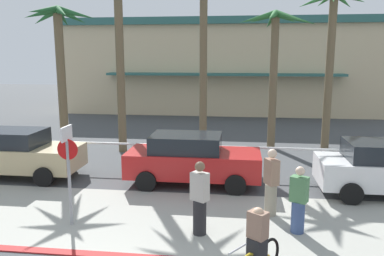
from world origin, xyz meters
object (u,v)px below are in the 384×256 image
at_px(palm_tree_4, 276,44).
at_px(pedestrian_0, 299,203).
at_px(palm_tree_3, 205,18).
at_px(pedestrian_2, 271,185).
at_px(stop_sign_bike_lane, 68,161).
at_px(palm_tree_1, 59,44).
at_px(pedestrian_1, 200,201).
at_px(car_tan_1, 16,153).
at_px(palm_tree_2, 120,9).
at_px(car_red_2, 192,159).
at_px(palm_tree_5, 331,32).
at_px(cyclist_yellow_1, 256,247).

distance_m(palm_tree_4, pedestrian_0, 9.80).
height_order(palm_tree_3, pedestrian_2, palm_tree_3).
relative_size(stop_sign_bike_lane, palm_tree_1, 0.41).
bearing_deg(palm_tree_1, pedestrian_1, -46.25).
distance_m(car_tan_1, pedestrian_0, 9.85).
xyz_separation_m(palm_tree_2, car_red_2, (3.58, -4.11, -5.30)).
bearing_deg(palm_tree_2, car_red_2, -48.91).
distance_m(car_red_2, pedestrian_2, 3.38).
distance_m(stop_sign_bike_lane, pedestrian_2, 5.27).
relative_size(palm_tree_4, pedestrian_0, 3.73).
bearing_deg(palm_tree_3, palm_tree_5, -0.25).
relative_size(palm_tree_3, car_red_2, 1.81).
height_order(palm_tree_4, car_tan_1, palm_tree_4).
xyz_separation_m(palm_tree_3, car_red_2, (0.17, -6.03, -5.10)).
relative_size(car_tan_1, pedestrian_2, 2.39).
bearing_deg(palm_tree_5, palm_tree_4, -171.01).
height_order(palm_tree_2, car_tan_1, palm_tree_2).
distance_m(palm_tree_2, palm_tree_5, 9.33).
xyz_separation_m(stop_sign_bike_lane, palm_tree_2, (-0.95, 7.70, 4.50)).
distance_m(stop_sign_bike_lane, palm_tree_4, 11.26).
bearing_deg(palm_tree_4, pedestrian_0, -90.44).
distance_m(palm_tree_5, pedestrian_0, 10.67).
bearing_deg(palm_tree_5, car_tan_1, -153.08).
height_order(cyclist_yellow_1, pedestrian_1, pedestrian_1).
xyz_separation_m(palm_tree_5, car_tan_1, (-11.78, -5.98, -4.42)).
xyz_separation_m(car_tan_1, pedestrian_0, (9.26, -3.36, -0.10)).
distance_m(stop_sign_bike_lane, palm_tree_1, 8.07).
height_order(stop_sign_bike_lane, palm_tree_3, palm_tree_3).
bearing_deg(pedestrian_0, car_tan_1, 160.09).
relative_size(car_red_2, pedestrian_2, 2.39).
height_order(palm_tree_1, pedestrian_1, palm_tree_1).
relative_size(stop_sign_bike_lane, car_tan_1, 0.58).
relative_size(palm_tree_3, pedestrian_0, 4.75).
relative_size(stop_sign_bike_lane, palm_tree_2, 0.31).
bearing_deg(stop_sign_bike_lane, cyclist_yellow_1, -23.14).
height_order(pedestrian_0, pedestrian_2, pedestrian_2).
xyz_separation_m(palm_tree_1, palm_tree_5, (11.42, 2.87, 0.58)).
bearing_deg(cyclist_yellow_1, car_tan_1, 145.81).
height_order(car_red_2, pedestrian_2, pedestrian_2).
height_order(pedestrian_1, pedestrian_2, pedestrian_2).
relative_size(palm_tree_4, car_red_2, 1.42).
height_order(palm_tree_1, pedestrian_2, palm_tree_1).
bearing_deg(cyclist_yellow_1, palm_tree_1, 132.03).
relative_size(car_tan_1, car_red_2, 1.00).
relative_size(car_red_2, cyclist_yellow_1, 2.93).
height_order(palm_tree_5, cyclist_yellow_1, palm_tree_5).
bearing_deg(palm_tree_2, cyclist_yellow_1, -60.33).
distance_m(palm_tree_1, palm_tree_4, 9.31).
distance_m(palm_tree_3, pedestrian_0, 11.17).
bearing_deg(pedestrian_2, palm_tree_4, 85.36).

